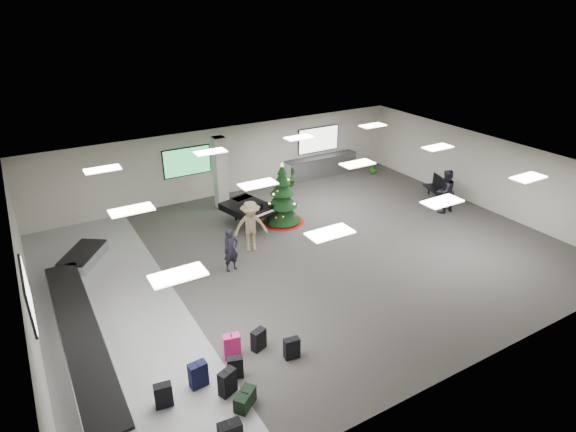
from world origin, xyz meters
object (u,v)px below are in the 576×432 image
traveler_a (231,250)px  potted_plant_left (292,178)px  grand_piano (247,208)px  baggage_carousel (82,317)px  service_counter (321,166)px  pink_suitcase (232,346)px  potted_plant_right (374,167)px  traveler_b (251,226)px  bench (438,187)px  christmas_tree (282,202)px  traveler_bench (445,191)px

traveler_a → potted_plant_left: (5.88, 5.82, -0.34)m
grand_piano → baggage_carousel: bearing=-167.6°
potted_plant_left → service_counter: bearing=11.2°
pink_suitcase → potted_plant_right: 15.37m
baggage_carousel → grand_piano: grand_piano is taller
grand_piano → potted_plant_right: (8.51, 2.28, -0.41)m
potted_plant_left → pink_suitcase: bearing=-128.0°
potted_plant_left → potted_plant_right: bearing=-8.1°
service_counter → traveler_b: bearing=-141.6°
bench → grand_piano: bearing=-174.5°
pink_suitcase → traveler_a: (1.81, 4.02, 0.43)m
baggage_carousel → grand_piano: (6.97, 3.40, 0.57)m
potted_plant_right → christmas_tree: bearing=-159.2°
christmas_tree → potted_plant_right: size_ratio=3.49×
service_counter → potted_plant_right: bearing=-21.9°
traveler_b → potted_plant_right: size_ratio=2.60×
christmas_tree → traveler_bench: size_ratio=1.37×
christmas_tree → grand_piano: bearing=163.6°
service_counter → traveler_a: (-7.88, -6.22, 0.23)m
traveler_a → potted_plant_right: traveler_a is taller
grand_piano → potted_plant_left: 4.88m
bench → traveler_a: bearing=-157.1°
service_counter → potted_plant_right: size_ratio=5.39×
baggage_carousel → traveler_a: size_ratio=6.25×
traveler_a → baggage_carousel: bearing=178.4°
traveler_a → potted_plant_right: size_ratio=2.07×
potted_plant_right → service_counter: bearing=158.1°
baggage_carousel → christmas_tree: size_ratio=3.70×
service_counter → traveler_a: 10.04m
pink_suitcase → potted_plant_left: potted_plant_left is taller
pink_suitcase → traveler_bench: size_ratio=0.37×
grand_piano → traveler_a: size_ratio=1.43×
traveler_b → traveler_bench: traveler_b is taller
christmas_tree → traveler_b: bearing=-145.1°
traveler_a → traveler_bench: size_ratio=0.81×
service_counter → christmas_tree: bearing=-139.9°
grand_piano → traveler_a: bearing=-138.4°
christmas_tree → potted_plant_left: size_ratio=3.04×
baggage_carousel → traveler_a: traveler_a is taller
grand_piano → traveler_a: 3.51m
service_counter → traveler_a: size_ratio=2.61×
traveler_b → potted_plant_right: bearing=41.7°
traveler_a → potted_plant_right: 11.72m
grand_piano → bench: (8.83, -1.93, -0.21)m
baggage_carousel → service_counter: 14.50m
bench → potted_plant_right: bearing=112.1°
traveler_b → traveler_bench: (8.73, -1.14, -0.02)m
traveler_bench → potted_plant_right: traveler_bench is taller
potted_plant_right → traveler_bench: bearing=-96.1°
traveler_a → traveler_bench: 9.95m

